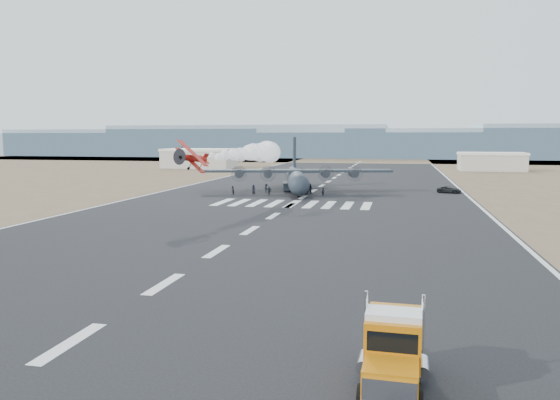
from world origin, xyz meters
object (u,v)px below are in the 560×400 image
(crew_d, at_px, (269,191))
(crew_f, at_px, (302,191))
(hangar_left, at_px, (200,158))
(hangar_right, at_px, (491,161))
(crew_b, at_px, (233,190))
(support_vehicle, at_px, (449,190))
(semi_truck, at_px, (393,349))
(crew_h, at_px, (310,188))
(transport_aircraft, at_px, (296,177))
(crew_g, at_px, (323,192))
(crew_e, at_px, (253,189))
(crew_a, at_px, (306,192))
(crew_c, at_px, (266,188))
(aerobatic_biplane, at_px, (192,158))

(crew_d, relative_size, crew_f, 1.03)
(hangar_left, xyz_separation_m, crew_d, (45.18, -83.07, -2.57))
(hangar_right, distance_m, crew_b, 106.49)
(support_vehicle, bearing_deg, hangar_right, 2.48)
(semi_truck, bearing_deg, crew_h, 103.39)
(hangar_left, distance_m, transport_aircraft, 88.52)
(crew_g, bearing_deg, crew_e, -138.94)
(hangar_left, relative_size, crew_h, 13.46)
(crew_e, xyz_separation_m, crew_g, (13.71, -1.50, -0.07))
(hangar_left, xyz_separation_m, support_vehicle, (78.59, -71.31, -2.76))
(transport_aircraft, bearing_deg, support_vehicle, -7.81)
(crew_h, bearing_deg, crew_b, -103.16)
(hangar_left, bearing_deg, crew_b, -65.39)
(hangar_left, distance_m, crew_a, 98.63)
(transport_aircraft, height_order, crew_h, transport_aircraft)
(support_vehicle, xyz_separation_m, crew_c, (-35.19, -6.72, 0.20))
(crew_f, bearing_deg, semi_truck, -7.52)
(support_vehicle, xyz_separation_m, crew_f, (-27.48, -9.74, 0.17))
(semi_truck, height_order, crew_c, semi_truck)
(crew_d, bearing_deg, crew_g, 1.20)
(crew_h, bearing_deg, crew_a, -32.03)
(semi_truck, xyz_separation_m, crew_h, (-16.82, 80.98, -0.77))
(crew_c, bearing_deg, support_vehicle, -126.79)
(crew_c, bearing_deg, crew_a, -169.39)
(crew_b, bearing_deg, crew_f, 112.12)
(support_vehicle, distance_m, crew_b, 42.23)
(hangar_right, xyz_separation_m, crew_a, (-45.67, -88.57, -2.09))
(transport_aircraft, distance_m, crew_h, 5.24)
(aerobatic_biplane, xyz_separation_m, crew_f, (8.65, 33.76, -7.39))
(hangar_right, height_order, aerobatic_biplane, aerobatic_biplane)
(aerobatic_biplane, height_order, crew_c, aerobatic_biplane)
(crew_f, height_order, crew_h, crew_h)
(semi_truck, distance_m, aerobatic_biplane, 51.41)
(crew_d, xyz_separation_m, crew_h, (6.89, 5.64, 0.07))
(crew_f, bearing_deg, crew_b, -102.28)
(crew_a, bearing_deg, aerobatic_biplane, -177.79)
(support_vehicle, bearing_deg, hangar_left, 64.54)
(hangar_right, distance_m, aerobatic_biplane, 132.16)
(crew_g, height_order, crew_h, crew_h)
(aerobatic_biplane, distance_m, support_vehicle, 57.05)
(hangar_right, distance_m, crew_d, 102.72)
(crew_d, bearing_deg, hangar_left, 115.40)
(crew_e, bearing_deg, crew_d, -68.11)
(support_vehicle, relative_size, crew_a, 2.52)
(crew_d, distance_m, crew_g, 10.11)
(crew_g, bearing_deg, crew_c, -152.51)
(support_vehicle, bearing_deg, aerobatic_biplane, 157.04)
(transport_aircraft, height_order, crew_e, transport_aircraft)
(support_vehicle, relative_size, crew_h, 2.54)
(hangar_right, relative_size, crew_d, 12.20)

